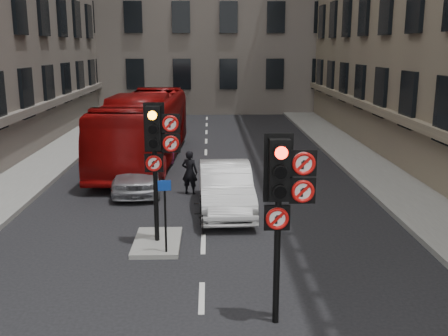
{
  "coord_description": "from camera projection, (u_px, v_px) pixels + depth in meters",
  "views": [
    {
      "loc": [
        0.18,
        -7.9,
        5.09
      ],
      "look_at": [
        0.48,
        2.64,
        2.6
      ],
      "focal_mm": 42.0,
      "sensor_mm": 36.0,
      "label": 1
    }
  ],
  "objects": [
    {
      "name": "bus_red",
      "position": [
        144.0,
        128.0,
        22.82
      ],
      "size": [
        3.17,
        11.08,
        3.05
      ],
      "primitive_type": "imported",
      "rotation": [
        0.0,
        0.0,
        -0.06
      ],
      "color": "maroon",
      "rests_on": "ground"
    },
    {
      "name": "car_silver",
      "position": [
        138.0,
        171.0,
        18.66
      ],
      "size": [
        1.88,
        4.14,
        1.38
      ],
      "primitive_type": "imported",
      "rotation": [
        0.0,
        0.0,
        0.06
      ],
      "color": "#A4A6AC",
      "rests_on": "ground"
    },
    {
      "name": "signal_near",
      "position": [
        283.0,
        190.0,
        9.26
      ],
      "size": [
        0.91,
        0.4,
        3.58
      ],
      "color": "black",
      "rests_on": "ground"
    },
    {
      "name": "car_white",
      "position": [
        226.0,
        188.0,
        16.32
      ],
      "size": [
        1.71,
        4.55,
        1.49
      ],
      "primitive_type": "imported",
      "rotation": [
        0.0,
        0.0,
        0.03
      ],
      "color": "silver",
      "rests_on": "ground"
    },
    {
      "name": "car_pink",
      "position": [
        156.0,
        143.0,
        24.23
      ],
      "size": [
        1.87,
        4.53,
        1.31
      ],
      "primitive_type": "imported",
      "rotation": [
        0.0,
        0.0,
        0.01
      ],
      "color": "#D83F9A",
      "rests_on": "ground"
    },
    {
      "name": "motorcyclist",
      "position": [
        190.0,
        172.0,
        18.17
      ],
      "size": [
        0.64,
        0.51,
        1.54
      ],
      "primitive_type": "imported",
      "rotation": [
        0.0,
        0.0,
        2.86
      ],
      "color": "black",
      "rests_on": "ground"
    },
    {
      "name": "info_sign",
      "position": [
        165.0,
        206.0,
        12.6
      ],
      "size": [
        0.32,
        0.11,
        1.83
      ],
      "rotation": [
        0.0,
        0.0,
        0.14
      ],
      "color": "black",
      "rests_on": "centre_island"
    },
    {
      "name": "centre_island",
      "position": [
        157.0,
        242.0,
        13.67
      ],
      "size": [
        1.2,
        2.0,
        0.12
      ],
      "primitive_type": "cube",
      "color": "gray",
      "rests_on": "ground"
    },
    {
      "name": "motorcycle",
      "position": [
        202.0,
        213.0,
        14.76
      ],
      "size": [
        0.51,
        1.54,
        0.91
      ],
      "primitive_type": "imported",
      "rotation": [
        0.0,
        0.0,
        0.05
      ],
      "color": "black",
      "rests_on": "ground"
    },
    {
      "name": "pavement_left",
      "position": [
        20.0,
        177.0,
        20.31
      ],
      "size": [
        3.0,
        50.0,
        0.16
      ],
      "primitive_type": "cube",
      "color": "gray",
      "rests_on": "ground"
    },
    {
      "name": "signal_far",
      "position": [
        158.0,
        143.0,
        13.05
      ],
      "size": [
        0.91,
        0.4,
        3.58
      ],
      "color": "black",
      "rests_on": "centre_island"
    },
    {
      "name": "pavement_right",
      "position": [
        387.0,
        175.0,
        20.7
      ],
      "size": [
        3.0,
        50.0,
        0.16
      ],
      "primitive_type": "cube",
      "color": "gray",
      "rests_on": "ground"
    }
  ]
}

